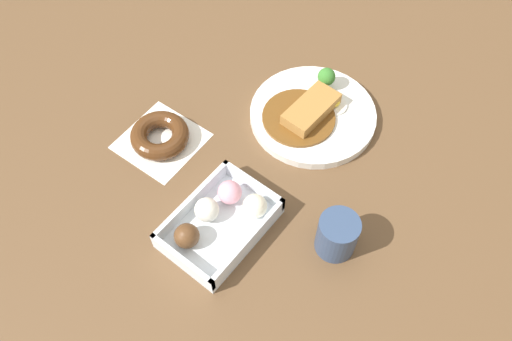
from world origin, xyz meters
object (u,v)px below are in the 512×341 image
Objects in this scene: curry_plate at (312,113)px; coffee_mug at (337,235)px; donut_box at (220,220)px; chocolate_ring_donut at (160,136)px.

coffee_mug is at bearing 42.76° from curry_plate.
donut_box reaches higher than chocolate_ring_donut.
coffee_mug is at bearing 117.26° from donut_box.
curry_plate is 0.28m from coffee_mug.
curry_plate is at bearing 139.58° from chocolate_ring_donut.
chocolate_ring_donut is at bearing -107.81° from donut_box.
curry_plate reaches higher than donut_box.
coffee_mug is at bearing 93.51° from chocolate_ring_donut.
coffee_mug is (-0.02, 0.38, 0.02)m from chocolate_ring_donut.
donut_box is at bearing 2.68° from curry_plate.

